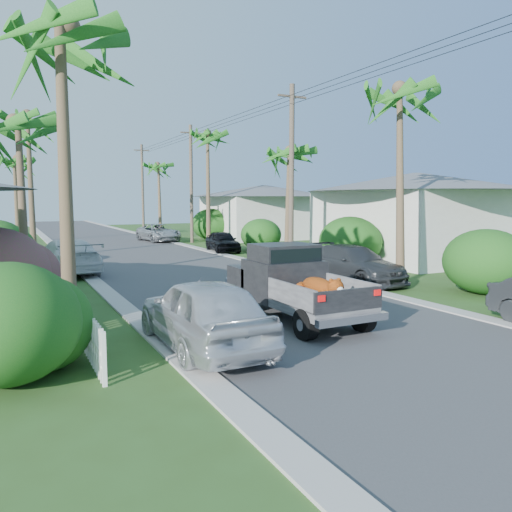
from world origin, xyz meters
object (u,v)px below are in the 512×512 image
palm_l_b (18,123)px  palm_r_c (208,134)px  parked_car_lf (67,257)px  palm_r_d (159,165)px  utility_pole_b (291,174)px  house_right_near (414,220)px  parked_car_rf (223,242)px  palm_l_d (14,159)px  palm_l_a (59,29)px  parked_car_rm (352,264)px  palm_l_c (27,116)px  parked_car_rd (159,233)px  house_right_far (264,214)px  palm_r_b (289,151)px  parked_car_ln (203,313)px  utility_pole_c (191,183)px  palm_r_a (403,91)px  utility_pole_d (143,188)px  pickup_truck (289,282)px

palm_l_b → palm_r_c: bearing=47.1°
parked_car_lf → palm_r_d: size_ratio=0.67×
utility_pole_b → house_right_near: bearing=-7.7°
house_right_near → utility_pole_b: (-7.40, 1.00, 2.38)m
parked_car_rf → palm_l_d: palm_l_d is taller
palm_l_a → utility_pole_b: utility_pole_b is taller
house_right_near → palm_l_d: bearing=131.6°
parked_car_rm → palm_l_c: (-11.00, 14.83, 7.18)m
parked_car_rd → palm_l_c: palm_l_c is taller
parked_car_lf → house_right_far: bearing=-146.1°
parked_car_rf → palm_r_d: bearing=93.1°
palm_l_d → palm_r_d: size_ratio=0.96×
parked_car_rf → palm_r_c: palm_r_c is taller
palm_l_a → palm_r_b: (12.80, 12.00, -0.98)m
parked_car_rm → utility_pole_b: (0.60, 5.83, 3.87)m
parked_car_ln → utility_pole_b: utility_pole_b is taller
palm_l_c → palm_r_d: size_ratio=1.15×
parked_car_ln → palm_l_c: (-2.39, 20.63, 7.11)m
palm_l_d → utility_pole_b: size_ratio=0.86×
parked_car_ln → palm_r_b: size_ratio=0.65×
parked_car_rf → palm_l_b: (-11.80, -8.52, 5.49)m
palm_r_d → palm_l_d: bearing=-155.2°
house_right_far → utility_pole_c: bearing=-164.9°
palm_l_a → palm_r_c: size_ratio=0.87×
palm_l_d → palm_r_b: (13.10, -19.00, -0.49)m
palm_l_a → house_right_near: size_ratio=0.91×
palm_r_b → palm_r_c: 11.22m
palm_l_c → palm_r_a: palm_l_c is taller
palm_l_b → palm_l_c: (0.80, 10.00, 1.77)m
utility_pole_d → house_right_far: bearing=-60.4°
palm_l_a → palm_r_a: size_ratio=0.94×
parked_car_ln → utility_pole_d: size_ratio=0.52×
parked_car_rd → palm_r_b: (3.00, -15.31, 5.26)m
parked_car_rf → palm_r_b: palm_r_b is taller
palm_l_a → palm_l_b: 9.05m
utility_pole_b → palm_l_d: bearing=120.0°
parked_car_rm → palm_l_b: palm_l_b is taller
utility_pole_b → palm_l_b: bearing=-175.4°
palm_r_c → house_right_far: 9.90m
utility_pole_b → utility_pole_d: (0.00, 30.00, 0.00)m
palm_r_c → utility_pole_b: bearing=-92.6°
parked_car_ln → palm_r_a: (9.91, 4.63, 6.62)m
parked_car_rf → palm_l_c: 13.26m
pickup_truck → palm_l_a: bearing=-179.0°
house_right_near → utility_pole_c: (-7.40, 16.00, 2.38)m
house_right_far → parked_car_rf: bearing=-130.2°
palm_l_d → parked_car_ln: bearing=-84.9°
palm_r_a → house_right_near: bearing=41.8°
parked_car_rm → palm_l_c: palm_l_c is taller
house_right_near → parked_car_ln: bearing=-147.4°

